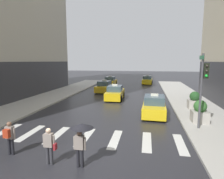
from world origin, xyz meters
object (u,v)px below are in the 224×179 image
object	(u,v)px
taxi_third	(105,87)
planter_near_corner	(200,112)
taxi_lead	(154,106)
pedestrian_with_umbrella	(81,133)
taxi_fourth	(110,81)
traffic_light_pole	(203,81)
pedestrian_with_backpack	(10,136)
taxi_fifth	(147,80)
taxi_second	(115,93)
planter_mid_block	(194,101)
pedestrian_with_handbag	(49,144)

from	to	relation	value
taxi_third	planter_near_corner	distance (m)	16.28
taxi_lead	pedestrian_with_umbrella	world-z (taller)	pedestrian_with_umbrella
taxi_fourth	pedestrian_with_umbrella	size ratio (longest dim) A/B	2.36
traffic_light_pole	pedestrian_with_backpack	bearing A→B (deg)	-152.36
taxi_fifth	planter_near_corner	world-z (taller)	taxi_fifth
taxi_second	planter_mid_block	world-z (taller)	taxi_second
pedestrian_with_handbag	planter_near_corner	xyz separation A→B (m)	(7.85, 6.97, -0.06)
traffic_light_pole	taxi_lead	bearing A→B (deg)	130.72
pedestrian_with_backpack	planter_mid_block	world-z (taller)	planter_mid_block
taxi_second	taxi_third	world-z (taller)	same
taxi_lead	planter_near_corner	distance (m)	3.66
traffic_light_pole	pedestrian_with_umbrella	bearing A→B (deg)	-137.63
taxi_lead	taxi_second	size ratio (longest dim) A/B	1.01
taxi_fourth	taxi_lead	bearing A→B (deg)	-68.61
pedestrian_with_backpack	planter_mid_block	xyz separation A→B (m)	(10.68, 10.53, -0.10)
taxi_lead	pedestrian_with_backpack	bearing A→B (deg)	-129.76
taxi_fourth	pedestrian_with_handbag	xyz separation A→B (m)	(2.60, -27.63, 0.21)
taxi_third	planter_near_corner	bearing A→B (deg)	-52.83
taxi_third	planter_near_corner	xyz separation A→B (m)	(9.84, -12.97, 0.15)
taxi_fifth	planter_mid_block	distance (m)	20.57
pedestrian_with_handbag	planter_near_corner	bearing A→B (deg)	41.61
traffic_light_pole	planter_near_corner	world-z (taller)	traffic_light_pole
traffic_light_pole	taxi_third	bearing A→B (deg)	123.66
traffic_light_pole	taxi_lead	size ratio (longest dim) A/B	1.04
taxi_fifth	traffic_light_pole	bearing A→B (deg)	-82.42
traffic_light_pole	pedestrian_with_backpack	size ratio (longest dim) A/B	2.91
traffic_light_pole	pedestrian_with_handbag	distance (m)	9.70
planter_near_corner	planter_mid_block	distance (m)	4.05
taxi_fifth	pedestrian_with_backpack	distance (m)	31.33
taxi_lead	taxi_third	distance (m)	12.94
taxi_fifth	pedestrian_with_umbrella	size ratio (longest dim) A/B	2.39
taxi_lead	pedestrian_with_handbag	xyz separation A→B (m)	(-4.74, -8.89, 0.21)
planter_mid_block	taxi_fifth	bearing A→B (deg)	101.88
taxi_lead	pedestrian_with_umbrella	bearing A→B (deg)	-110.38
taxi_fourth	planter_mid_block	world-z (taller)	taxi_fourth
pedestrian_with_umbrella	pedestrian_with_backpack	world-z (taller)	pedestrian_with_umbrella
pedestrian_with_backpack	pedestrian_with_handbag	distance (m)	2.33
pedestrian_with_backpack	pedestrian_with_handbag	bearing A→B (deg)	-11.26
taxi_third	planter_mid_block	world-z (taller)	taxi_third
taxi_lead	taxi_third	world-z (taller)	same
pedestrian_with_handbag	taxi_third	bearing A→B (deg)	95.68
taxi_lead	planter_near_corner	world-z (taller)	taxi_lead
taxi_fifth	planter_near_corner	distance (m)	24.42
taxi_fourth	pedestrian_with_backpack	world-z (taller)	taxi_fourth
taxi_third	pedestrian_with_backpack	bearing A→B (deg)	-90.88
taxi_fourth	taxi_fifth	distance (m)	7.62
taxi_fourth	taxi_fifth	world-z (taller)	same
traffic_light_pole	pedestrian_with_backpack	world-z (taller)	traffic_light_pole
taxi_third	pedestrian_with_handbag	bearing A→B (deg)	-84.32
taxi_second	taxi_third	distance (m)	5.56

